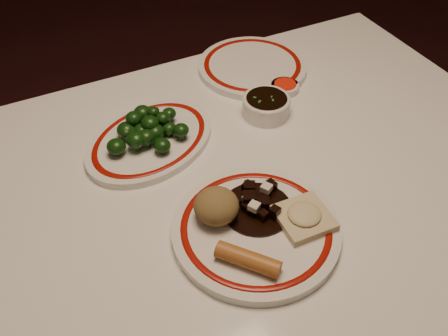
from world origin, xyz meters
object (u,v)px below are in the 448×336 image
main_plate (256,229)px  spring_roll (248,259)px  soy_bowl (266,106)px  rice_mound (216,206)px  fried_wonton (304,216)px  dining_table (248,214)px  stirfry_heap (256,203)px  broccoli_pile (147,129)px  broccoli_plate (150,140)px

main_plate → spring_roll: 0.08m
main_plate → soy_bowl: bearing=57.1°
rice_mound → fried_wonton: size_ratio=0.85×
rice_mound → fried_wonton: (0.13, -0.07, -0.02)m
dining_table → stirfry_heap: size_ratio=9.78×
main_plate → rice_mound: 0.08m
stirfry_heap → broccoli_pile: broccoli_pile is taller
broccoli_plate → soy_bowl: size_ratio=3.45×
dining_table → broccoli_pile: 0.26m
broccoli_plate → soy_bowl: bearing=-4.3°
dining_table → spring_roll: bearing=-120.0°
spring_roll → fried_wonton: (0.13, 0.04, -0.00)m
main_plate → stirfry_heap: (0.02, 0.04, 0.02)m
fried_wonton → broccoli_plate: bearing=116.0°
rice_mound → fried_wonton: rice_mound is taller
broccoli_plate → broccoli_pile: size_ratio=2.13×
spring_roll → broccoli_plate: (-0.03, 0.36, -0.02)m
spring_roll → broccoli_plate: 0.36m
soy_bowl → dining_table: bearing=-128.0°
dining_table → fried_wonton: 0.18m
fried_wonton → stirfry_heap: stirfry_heap is taller
stirfry_heap → broccoli_plate: size_ratio=0.35×
spring_roll → soy_bowl: spring_roll is taller
soy_bowl → spring_roll: bearing=-124.1°
fried_wonton → broccoli_plate: (-0.16, 0.32, -0.02)m
dining_table → main_plate: bearing=-114.2°
dining_table → fried_wonton: size_ratio=13.38×
broccoli_pile → soy_bowl: broccoli_pile is taller
soy_bowl → broccoli_pile: bearing=175.4°
main_plate → broccoli_pile: 0.31m
dining_table → stirfry_heap: bearing=-111.3°
dining_table → main_plate: main_plate is taller
main_plate → soy_bowl: size_ratio=3.46×
fried_wonton → rice_mound: bearing=150.3°
rice_mound → stirfry_heap: rice_mound is taller
stirfry_heap → broccoli_pile: size_ratio=0.75×
dining_table → broccoli_pile: broccoli_pile is taller
broccoli_pile → soy_bowl: (0.26, -0.02, -0.02)m
rice_mound → stirfry_heap: (0.07, -0.01, -0.02)m
spring_roll → fried_wonton: size_ratio=1.15×
main_plate → soy_bowl: (0.18, 0.28, 0.01)m
rice_mound → stirfry_heap: size_ratio=0.62×
broccoli_plate → broccoli_pile: 0.03m
rice_mound → broccoli_pile: (-0.03, 0.25, -0.01)m
stirfry_heap → broccoli_pile: bearing=111.7°
dining_table → rice_mound: rice_mound is taller
main_plate → stirfry_heap: size_ratio=2.86×
broccoli_plate → fried_wonton: bearing=-64.0°
spring_roll → soy_bowl: (0.23, 0.34, -0.01)m
broccoli_plate → soy_bowl: 0.26m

